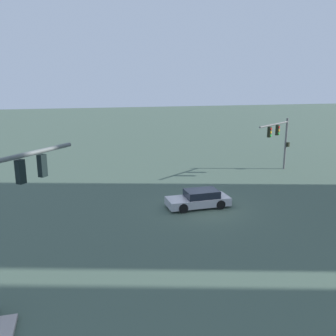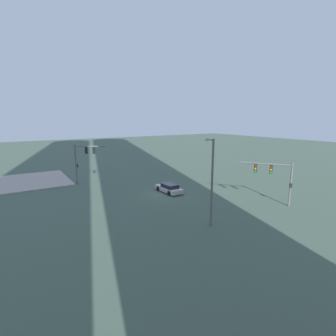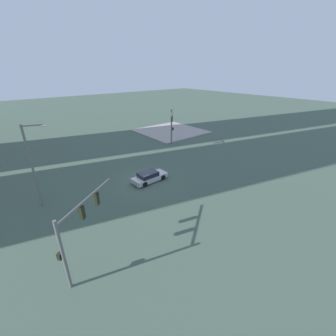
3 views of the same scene
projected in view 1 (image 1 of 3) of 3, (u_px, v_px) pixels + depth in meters
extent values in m
plane|color=#435748|center=(204.00, 209.00, 24.98)|extent=(195.81, 195.81, 0.00)
cylinder|color=slate|center=(30.00, 154.00, 14.47)|extent=(3.74, 3.16, 0.19)
cube|color=black|center=(20.00, 172.00, 14.11)|extent=(0.41, 0.40, 0.95)
cylinder|color=red|center=(17.00, 164.00, 14.11)|extent=(0.19, 0.17, 0.20)
cylinder|color=orange|center=(17.00, 171.00, 14.18)|extent=(0.19, 0.17, 0.20)
cylinder|color=green|center=(18.00, 179.00, 14.25)|extent=(0.19, 0.17, 0.20)
cube|color=black|center=(42.00, 166.00, 15.13)|extent=(0.41, 0.40, 0.95)
cylinder|color=red|center=(39.00, 158.00, 15.13)|extent=(0.19, 0.17, 0.20)
cylinder|color=orange|center=(39.00, 165.00, 15.20)|extent=(0.19, 0.17, 0.20)
cylinder|color=green|center=(40.00, 172.00, 15.27)|extent=(0.19, 0.17, 0.20)
cylinder|color=#606060|center=(286.00, 144.00, 35.68)|extent=(0.21, 0.21, 5.05)
cylinder|color=#606060|center=(274.00, 124.00, 33.04)|extent=(3.43, 4.79, 0.15)
cube|color=black|center=(277.00, 130.00, 33.72)|extent=(0.40, 0.41, 0.95)
cylinder|color=red|center=(279.00, 127.00, 33.55)|extent=(0.16, 0.20, 0.20)
cylinder|color=orange|center=(279.00, 130.00, 33.62)|extent=(0.16, 0.20, 0.20)
cylinder|color=green|center=(279.00, 134.00, 33.69)|extent=(0.16, 0.20, 0.20)
cube|color=black|center=(269.00, 132.00, 32.47)|extent=(0.40, 0.41, 0.95)
cylinder|color=red|center=(271.00, 129.00, 32.30)|extent=(0.16, 0.20, 0.20)
cylinder|color=orange|center=(271.00, 132.00, 32.37)|extent=(0.16, 0.20, 0.20)
cylinder|color=green|center=(271.00, 136.00, 32.44)|extent=(0.16, 0.20, 0.20)
cube|color=black|center=(288.00, 145.00, 35.53)|extent=(0.37, 0.38, 0.44)
cube|color=#ADABB1|center=(198.00, 201.00, 25.21)|extent=(1.88, 4.40, 0.55)
cube|color=black|center=(202.00, 194.00, 25.15)|extent=(1.60, 2.31, 0.50)
cylinder|color=black|center=(183.00, 208.00, 24.11)|extent=(0.24, 0.65, 0.64)
cylinder|color=black|center=(176.00, 201.00, 25.63)|extent=(0.24, 0.65, 0.64)
cylinder|color=black|center=(220.00, 205.00, 24.84)|extent=(0.24, 0.65, 0.64)
cylinder|color=black|center=(211.00, 197.00, 26.36)|extent=(0.24, 0.65, 0.64)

